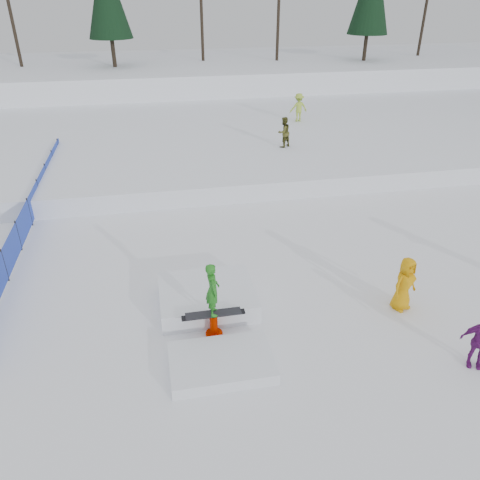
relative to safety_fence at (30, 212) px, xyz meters
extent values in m
plane|color=white|center=(6.50, -6.60, -0.55)|extent=(120.00, 120.00, 0.00)
cube|color=white|center=(6.50, 23.40, 0.65)|extent=(60.00, 14.00, 2.40)
cube|color=white|center=(6.50, 9.40, -0.15)|extent=(50.00, 18.00, 0.80)
cube|color=#2640B5|center=(0.00, 0.00, 0.00)|extent=(0.03, 16.00, 0.95)
cylinder|color=black|center=(0.00, -3.80, 0.00)|extent=(0.05, 0.05, 1.10)
cylinder|color=black|center=(0.00, -1.90, 0.00)|extent=(0.05, 0.05, 1.10)
cylinder|color=black|center=(0.00, 0.00, 0.00)|extent=(0.05, 0.05, 1.10)
cylinder|color=black|center=(0.00, 1.90, 0.00)|extent=(0.05, 0.05, 1.10)
cylinder|color=black|center=(0.00, 3.80, 0.00)|extent=(0.05, 0.05, 1.10)
cylinder|color=black|center=(0.00, 5.70, 0.00)|extent=(0.05, 0.05, 1.10)
cylinder|color=black|center=(0.00, 7.60, 0.00)|extent=(0.05, 0.05, 1.10)
cylinder|color=black|center=(2.50, 21.90, 2.85)|extent=(0.30, 0.30, 2.00)
cylinder|color=black|center=(15.50, 22.90, 5.85)|extent=(0.24, 0.24, 8.00)
cylinder|color=black|center=(22.50, 21.40, 2.85)|extent=(0.30, 0.30, 2.00)
imported|color=#454418|center=(11.08, 5.03, 0.99)|extent=(0.90, 0.83, 1.48)
imported|color=#9DBF38|center=(13.29, 9.68, 1.05)|extent=(1.07, 0.66, 1.60)
imported|color=#6B1970|center=(11.60, -9.72, 0.17)|extent=(0.91, 0.69, 1.43)
imported|color=#D38E06|center=(11.00, -7.33, 0.24)|extent=(0.90, 0.76, 1.57)
cube|color=white|center=(5.76, -6.17, -0.28)|extent=(2.60, 2.20, 0.54)
cube|color=white|center=(5.76, -8.67, -0.40)|extent=(2.40, 1.60, 0.30)
cylinder|color=#C42400|center=(5.76, -7.47, -0.52)|extent=(0.44, 0.44, 0.06)
cylinder|color=#C42400|center=(5.76, -7.47, -0.25)|extent=(0.20, 0.20, 0.60)
cube|color=black|center=(5.76, -7.47, 0.08)|extent=(1.60, 0.16, 0.06)
cube|color=black|center=(5.76, -7.47, 0.12)|extent=(1.40, 0.28, 0.03)
imported|color=#1F781B|center=(5.76, -7.47, 0.85)|extent=(0.34, 0.52, 1.42)
camera|label=1|loc=(4.61, -16.78, 7.34)|focal=35.00mm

